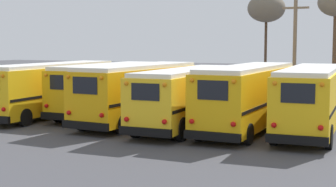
# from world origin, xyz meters

# --- Properties ---
(ground_plane) EXTENTS (160.00, 160.00, 0.00)m
(ground_plane) POSITION_xyz_m (0.00, 0.00, 0.00)
(ground_plane) COLOR #424247
(school_bus_0) EXTENTS (2.76, 11.01, 3.12)m
(school_bus_0) POSITION_xyz_m (-7.56, -0.33, 1.69)
(school_bus_0) COLOR yellow
(school_bus_0) RESTS_ON ground
(school_bus_1) EXTENTS (2.57, 9.73, 3.08)m
(school_bus_1) POSITION_xyz_m (-4.53, 0.99, 1.69)
(school_bus_1) COLOR #EAAA0F
(school_bus_1) RESTS_ON ground
(school_bus_2) EXTENTS (3.06, 9.94, 3.18)m
(school_bus_2) POSITION_xyz_m (-1.51, -0.76, 1.73)
(school_bus_2) COLOR #E5A00C
(school_bus_2) RESTS_ON ground
(school_bus_3) EXTENTS (2.69, 10.38, 3.02)m
(school_bus_3) POSITION_xyz_m (1.51, -1.04, 1.66)
(school_bus_3) COLOR yellow
(school_bus_3) RESTS_ON ground
(school_bus_4) EXTENTS (2.67, 10.47, 3.21)m
(school_bus_4) POSITION_xyz_m (4.53, -0.49, 1.74)
(school_bus_4) COLOR #EAAA0F
(school_bus_4) RESTS_ON ground
(school_bus_5) EXTENTS (2.95, 10.50, 3.16)m
(school_bus_5) POSITION_xyz_m (7.56, -0.08, 1.73)
(school_bus_5) COLOR yellow
(school_bus_5) RESTS_ON ground
(utility_pole) EXTENTS (1.80, 0.25, 7.62)m
(utility_pole) POSITION_xyz_m (4.72, 10.26, 4.00)
(utility_pole) COLOR #75604C
(utility_pole) RESTS_ON ground
(bare_tree_1) EXTENTS (3.38, 3.38, 8.73)m
(bare_tree_1) POSITION_xyz_m (0.11, 20.79, 7.40)
(bare_tree_1) COLOR #473323
(bare_tree_1) RESTS_ON ground
(fence_line) EXTENTS (23.17, 0.06, 1.42)m
(fence_line) POSITION_xyz_m (-0.00, 7.60, 1.00)
(fence_line) COLOR #939399
(fence_line) RESTS_ON ground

